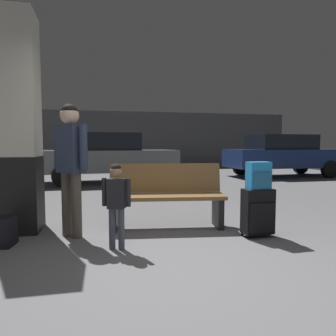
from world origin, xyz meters
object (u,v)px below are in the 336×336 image
object	(u,v)px
structural_pillar	(16,124)
backpack_dark_floor	(6,232)
backpack_bright	(259,176)
parked_car_far	(107,156)
child	(116,197)
parked_car_side	(283,154)
bench	(166,196)
suitcase	(258,212)
adult	(70,156)

from	to	relation	value
structural_pillar	backpack_dark_floor	xyz separation A→B (m)	(0.01, -0.63, -1.25)
structural_pillar	backpack_bright	world-z (taller)	structural_pillar
backpack_dark_floor	parked_car_far	world-z (taller)	parked_car_far
backpack_bright	child	distance (m)	1.77
child	parked_car_side	world-z (taller)	parked_car_side
structural_pillar	backpack_dark_floor	bearing A→B (deg)	-88.88
child	parked_car_side	size ratio (longest dim) A/B	0.23
child	parked_car_side	distance (m)	9.22
structural_pillar	backpack_dark_floor	size ratio (longest dim) A/B	8.42
bench	suitcase	xyz separation A→B (m)	(1.03, -0.71, -0.12)
adult	parked_car_far	size ratio (longest dim) A/B	0.39
adult	child	bearing A→B (deg)	-48.76
parked_car_far	child	bearing A→B (deg)	-89.90
suitcase	parked_car_side	size ratio (longest dim) A/B	0.15
structural_pillar	adult	xyz separation A→B (m)	(0.72, -0.41, -0.40)
structural_pillar	bench	world-z (taller)	structural_pillar
structural_pillar	parked_car_side	xyz separation A→B (m)	(7.53, 5.74, -0.62)
child	parked_car_far	size ratio (longest dim) A/B	0.22
bench	backpack_dark_floor	xyz separation A→B (m)	(-1.97, -0.44, -0.28)
adult	backpack_dark_floor	bearing A→B (deg)	-162.40
structural_pillar	bench	xyz separation A→B (m)	(1.98, -0.19, -0.98)
suitcase	child	size ratio (longest dim) A/B	0.64
suitcase	backpack_dark_floor	bearing A→B (deg)	174.83
parked_car_far	structural_pillar	bearing A→B (deg)	-103.21
structural_pillar	adult	bearing A→B (deg)	-29.57
structural_pillar	adult	world-z (taller)	structural_pillar
backpack_bright	backpack_dark_floor	world-z (taller)	backpack_bright
bench	backpack_bright	distance (m)	1.29
structural_pillar	parked_car_far	size ratio (longest dim) A/B	0.68
structural_pillar	backpack_dark_floor	distance (m)	1.40
suitcase	parked_car_far	world-z (taller)	parked_car_far
bench	backpack_bright	size ratio (longest dim) A/B	4.86
child	adult	size ratio (longest dim) A/B	0.57
backpack_bright	child	xyz separation A→B (m)	(-1.75, -0.11, -0.19)
structural_pillar	parked_car_side	world-z (taller)	structural_pillar
bench	backpack_dark_floor	bearing A→B (deg)	-167.36
bench	adult	world-z (taller)	adult
backpack_bright	child	size ratio (longest dim) A/B	0.36
suitcase	parked_car_side	bearing A→B (deg)	55.75
backpack_bright	bench	bearing A→B (deg)	145.22
adult	backpack_dark_floor	world-z (taller)	adult
backpack_dark_floor	parked_car_far	distance (m)	6.07
structural_pillar	child	size ratio (longest dim) A/B	3.02
bench	backpack_bright	world-z (taller)	backpack_bright
child	backpack_dark_floor	size ratio (longest dim) A/B	2.79
suitcase	parked_car_far	distance (m)	6.44
backpack_bright	parked_car_side	distance (m)	8.04
suitcase	backpack_bright	size ratio (longest dim) A/B	1.78
bench	parked_car_side	size ratio (longest dim) A/B	0.40
suitcase	parked_car_far	bearing A→B (deg)	105.94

